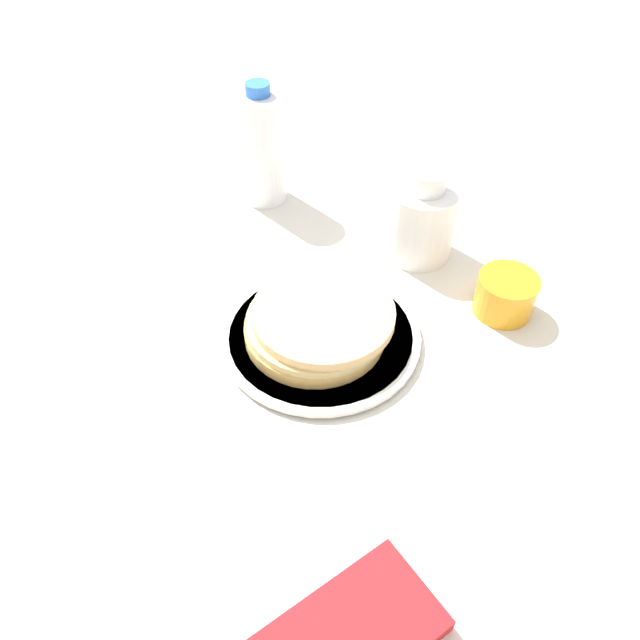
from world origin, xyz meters
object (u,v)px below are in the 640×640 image
Objects in this scene: juice_glass at (506,295)px; cream_jug at (421,219)px; pancake_stack at (318,322)px; plate at (320,334)px; water_bottle_near at (262,148)px.

juice_glass is 0.57× the size of cream_jug.
pancake_stack is at bearing 175.59° from juice_glass.
pancake_stack is at bearing -146.43° from cream_jug.
plate is at bearing -146.46° from cream_jug.
pancake_stack is 0.24m from cream_jug.
water_bottle_near is at bearing 88.84° from plate.
juice_glass is 0.41× the size of water_bottle_near.
plate is 1.35× the size of pancake_stack.
pancake_stack is 1.36× the size of cream_jug.
cream_jug is 0.28m from water_bottle_near.
cream_jug is at bearing 33.54° from plate.
water_bottle_near is (0.01, 0.34, 0.08)m from plate.
water_bottle_near reaches higher than plate.
water_bottle_near reaches higher than cream_jug.
water_bottle_near is at bearing 124.54° from juice_glass.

